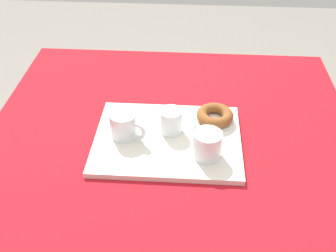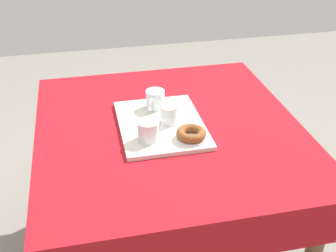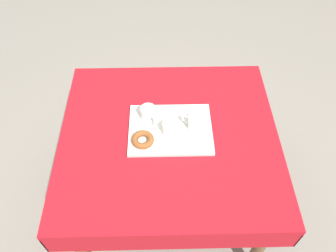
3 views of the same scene
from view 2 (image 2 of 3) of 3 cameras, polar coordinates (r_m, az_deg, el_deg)
dining_table at (r=1.83m, az=0.14°, el=-2.69°), size 1.16×1.08×0.78m
serving_tray at (r=1.77m, az=-0.93°, el=0.21°), size 0.44×0.34×0.02m
tea_mug_left at (r=1.86m, az=-1.72°, el=3.46°), size 0.11×0.09×0.08m
tea_mug_right at (r=1.64m, az=-2.57°, el=-0.69°), size 0.09×0.12×0.08m
water_glass_near at (r=1.74m, az=0.14°, el=1.36°), size 0.07×0.07×0.08m
donut_plate_left at (r=1.66m, az=3.07°, el=-1.56°), size 0.12×0.12×0.01m
sugar_donut_left at (r=1.65m, az=3.08°, el=-0.97°), size 0.12×0.12×0.03m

